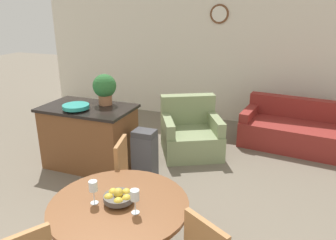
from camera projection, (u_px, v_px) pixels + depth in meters
The scene contains 12 objects.
wall_back at pixel (220, 55), 6.55m from camera, with size 8.00×0.09×2.70m.
dining_table at pixel (120, 221), 2.70m from camera, with size 1.14×1.14×0.77m.
dining_chair_far_side at pixel (132, 180), 3.48m from camera, with size 0.51×0.51×0.97m.
fruit_bowl at pixel (119, 197), 2.62m from camera, with size 0.24×0.24×0.13m.
wine_glass_left at pixel (93, 187), 2.59m from camera, with size 0.07×0.07×0.20m.
wine_glass_right at pixel (135, 196), 2.47m from camera, with size 0.07×0.07×0.20m.
kitchen_island at pixel (90, 136), 4.80m from camera, with size 1.30×0.79×0.92m.
teal_bowl at pixel (76, 107), 4.49m from camera, with size 0.36×0.36×0.08m.
potted_plant at pixel (105, 88), 4.68m from camera, with size 0.34×0.34×0.45m.
trash_bin at pixel (145, 154), 4.53m from camera, with size 0.31×0.24×0.68m.
couch at pixel (302, 132), 5.49m from camera, with size 2.04×1.13×0.77m.
armchair at pixel (191, 135), 5.31m from camera, with size 1.21×1.21×0.88m.
Camera 1 is at (1.42, -1.18, 2.28)m, focal length 35.00 mm.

